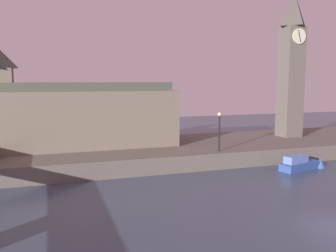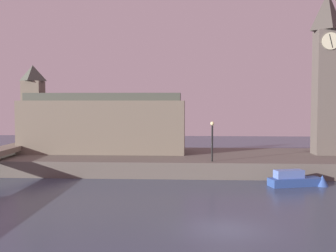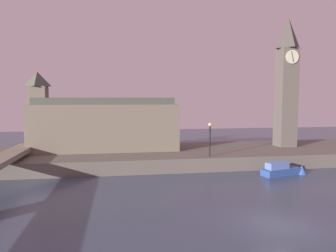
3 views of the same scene
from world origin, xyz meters
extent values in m
plane|color=#384256|center=(0.00, 0.00, 0.00)|extent=(120.00, 120.00, 0.00)
cube|color=#5B544C|center=(0.00, 20.00, 0.75)|extent=(70.00, 12.00, 1.50)
cube|color=#5B544C|center=(11.83, 20.66, 7.79)|extent=(2.22, 2.22, 12.58)
cylinder|color=beige|center=(11.83, 19.48, 12.88)|extent=(1.69, 0.12, 1.69)
cube|color=black|center=(11.83, 19.41, 12.88)|extent=(0.39, 0.04, 1.33)
pyramid|color=#403A35|center=(11.83, 20.66, 16.02)|extent=(2.45, 2.45, 3.88)
cube|color=#6B6051|center=(-11.18, 21.15, 4.26)|extent=(17.24, 5.03, 5.52)
cube|color=#6B6051|center=(-18.81, 21.15, 5.31)|extent=(1.98, 1.98, 7.62)
pyramid|color=#474C42|center=(-18.81, 21.15, 9.96)|extent=(2.17, 2.17, 1.69)
cube|color=#42473D|center=(-11.18, 21.15, 7.42)|extent=(16.38, 3.02, 0.80)
cylinder|color=black|center=(0.02, 15.04, 3.13)|extent=(0.16, 0.16, 3.26)
sphere|color=#F2E099|center=(0.02, 15.04, 4.94)|extent=(0.36, 0.36, 0.36)
cube|color=#2D4C93|center=(6.67, 11.87, 0.32)|extent=(4.58, 2.45, 0.65)
cube|color=#5B7AC1|center=(6.14, 11.87, 0.98)|extent=(2.53, 1.53, 0.66)
cone|color=#2D4C93|center=(8.86, 11.87, 0.36)|extent=(1.49, 1.49, 1.09)
camera|label=1|loc=(-14.90, -14.84, 8.05)|focal=38.77mm
camera|label=2|loc=(-2.02, -21.60, 6.91)|focal=43.36mm
camera|label=3|loc=(-9.57, -17.12, 7.73)|focal=33.48mm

